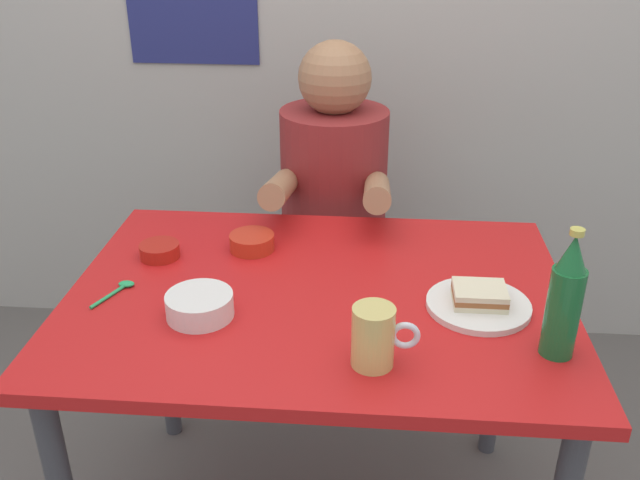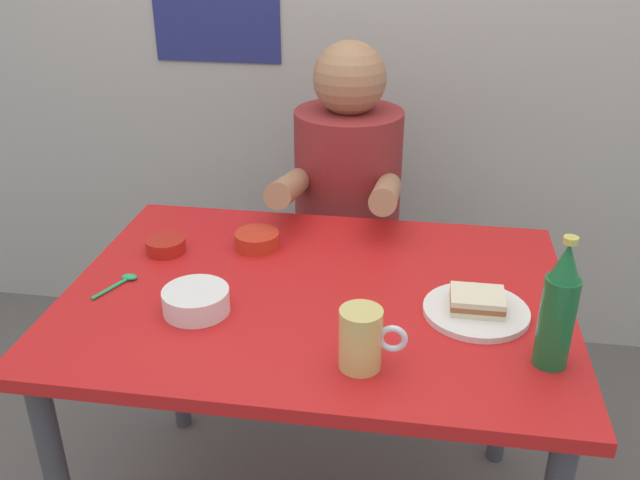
{
  "view_description": "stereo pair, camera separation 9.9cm",
  "coord_description": "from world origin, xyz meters",
  "px_view_note": "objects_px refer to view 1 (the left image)",
  "views": [
    {
      "loc": [
        0.11,
        -1.31,
        1.52
      ],
      "look_at": [
        0.0,
        0.05,
        0.84
      ],
      "focal_mm": 38.59,
      "sensor_mm": 36.0,
      "label": 1
    },
    {
      "loc": [
        0.21,
        -1.3,
        1.52
      ],
      "look_at": [
        0.0,
        0.05,
        0.84
      ],
      "focal_mm": 38.59,
      "sensor_mm": 36.0,
      "label": 2
    }
  ],
  "objects_px": {
    "plate_orange": "(478,305)",
    "sandwich": "(479,295)",
    "beer_mug": "(374,337)",
    "sambal_bowl_red": "(160,250)",
    "stool": "(333,296)",
    "person_seated": "(334,178)",
    "dining_table": "(318,326)",
    "beer_bottle": "(565,299)"
  },
  "relations": [
    {
      "from": "stool",
      "to": "beer_mug",
      "type": "height_order",
      "value": "beer_mug"
    },
    {
      "from": "plate_orange",
      "to": "sandwich",
      "type": "height_order",
      "value": "sandwich"
    },
    {
      "from": "plate_orange",
      "to": "beer_mug",
      "type": "distance_m",
      "value": 0.31
    },
    {
      "from": "person_seated",
      "to": "sambal_bowl_red",
      "type": "xyz_separation_m",
      "value": [
        -0.39,
        -0.49,
        -0.01
      ]
    },
    {
      "from": "dining_table",
      "to": "sambal_bowl_red",
      "type": "xyz_separation_m",
      "value": [
        -0.39,
        0.13,
        0.11
      ]
    },
    {
      "from": "plate_orange",
      "to": "beer_mug",
      "type": "height_order",
      "value": "beer_mug"
    },
    {
      "from": "dining_table",
      "to": "beer_mug",
      "type": "relative_size",
      "value": 8.73
    },
    {
      "from": "stool",
      "to": "person_seated",
      "type": "relative_size",
      "value": 0.63
    },
    {
      "from": "plate_orange",
      "to": "beer_bottle",
      "type": "relative_size",
      "value": 0.84
    },
    {
      "from": "sandwich",
      "to": "beer_bottle",
      "type": "height_order",
      "value": "beer_bottle"
    },
    {
      "from": "dining_table",
      "to": "stool",
      "type": "xyz_separation_m",
      "value": [
        -0.01,
        0.63,
        -0.3
      ]
    },
    {
      "from": "plate_orange",
      "to": "sandwich",
      "type": "relative_size",
      "value": 2.0
    },
    {
      "from": "dining_table",
      "to": "stool",
      "type": "relative_size",
      "value": 2.44
    },
    {
      "from": "dining_table",
      "to": "plate_orange",
      "type": "bearing_deg",
      "value": -7.39
    },
    {
      "from": "beer_bottle",
      "to": "sambal_bowl_red",
      "type": "bearing_deg",
      "value": 159.57
    },
    {
      "from": "beer_mug",
      "to": "beer_bottle",
      "type": "height_order",
      "value": "beer_bottle"
    },
    {
      "from": "dining_table",
      "to": "person_seated",
      "type": "relative_size",
      "value": 1.53
    },
    {
      "from": "dining_table",
      "to": "beer_mug",
      "type": "height_order",
      "value": "beer_mug"
    },
    {
      "from": "beer_mug",
      "to": "sambal_bowl_red",
      "type": "relative_size",
      "value": 1.31
    },
    {
      "from": "dining_table",
      "to": "stool",
      "type": "distance_m",
      "value": 0.7
    },
    {
      "from": "beer_mug",
      "to": "plate_orange",
      "type": "bearing_deg",
      "value": 44.3
    },
    {
      "from": "beer_mug",
      "to": "beer_bottle",
      "type": "relative_size",
      "value": 0.48
    },
    {
      "from": "plate_orange",
      "to": "beer_bottle",
      "type": "xyz_separation_m",
      "value": [
        0.13,
        -0.15,
        0.11
      ]
    },
    {
      "from": "sandwich",
      "to": "beer_bottle",
      "type": "xyz_separation_m",
      "value": [
        0.13,
        -0.15,
        0.09
      ]
    },
    {
      "from": "stool",
      "to": "sambal_bowl_red",
      "type": "distance_m",
      "value": 0.76
    },
    {
      "from": "stool",
      "to": "plate_orange",
      "type": "xyz_separation_m",
      "value": [
        0.35,
        -0.67,
        0.4
      ]
    },
    {
      "from": "stool",
      "to": "sambal_bowl_red",
      "type": "relative_size",
      "value": 4.69
    },
    {
      "from": "sandwich",
      "to": "sambal_bowl_red",
      "type": "bearing_deg",
      "value": 166.88
    },
    {
      "from": "dining_table",
      "to": "sandwich",
      "type": "height_order",
      "value": "sandwich"
    },
    {
      "from": "dining_table",
      "to": "sambal_bowl_red",
      "type": "height_order",
      "value": "sambal_bowl_red"
    },
    {
      "from": "sandwich",
      "to": "plate_orange",
      "type": "bearing_deg",
      "value": 0.0
    },
    {
      "from": "plate_orange",
      "to": "beer_mug",
      "type": "xyz_separation_m",
      "value": [
        -0.22,
        -0.21,
        0.05
      ]
    },
    {
      "from": "stool",
      "to": "person_seated",
      "type": "distance_m",
      "value": 0.42
    },
    {
      "from": "sandwich",
      "to": "beer_mug",
      "type": "relative_size",
      "value": 0.87
    },
    {
      "from": "dining_table",
      "to": "plate_orange",
      "type": "xyz_separation_m",
      "value": [
        0.34,
        -0.04,
        0.1
      ]
    },
    {
      "from": "person_seated",
      "to": "dining_table",
      "type": "bearing_deg",
      "value": -89.46
    },
    {
      "from": "dining_table",
      "to": "plate_orange",
      "type": "relative_size",
      "value": 5.0
    },
    {
      "from": "stool",
      "to": "beer_bottle",
      "type": "bearing_deg",
      "value": -59.96
    },
    {
      "from": "dining_table",
      "to": "plate_orange",
      "type": "distance_m",
      "value": 0.36
    },
    {
      "from": "plate_orange",
      "to": "sandwich",
      "type": "xyz_separation_m",
      "value": [
        0.0,
        0.0,
        0.02
      ]
    },
    {
      "from": "person_seated",
      "to": "sandwich",
      "type": "height_order",
      "value": "person_seated"
    },
    {
      "from": "stool",
      "to": "plate_orange",
      "type": "relative_size",
      "value": 2.05
    }
  ]
}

